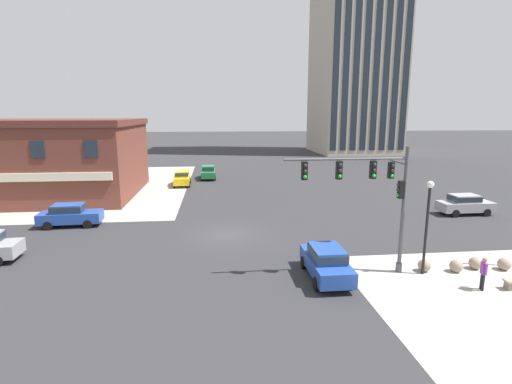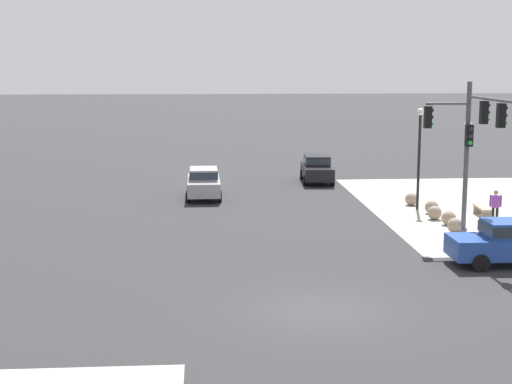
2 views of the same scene
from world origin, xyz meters
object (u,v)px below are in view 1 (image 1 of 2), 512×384
at_px(bollard_sphere_curb_c, 475,263).
at_px(car_main_southbound_near, 182,178).
at_px(car_main_northbound_far, 326,261).
at_px(bollard_sphere_curb_b, 456,266).
at_px(bollard_sphere_curb_d, 504,264).
at_px(pedestrian_near_bench, 483,272).
at_px(car_parked_curb, 208,172).
at_px(traffic_signal_main, 377,190).
at_px(car_cross_eastbound, 70,214).
at_px(street_lamp_corner_near, 428,216).
at_px(car_main_northbound_near, 465,204).
at_px(bollard_sphere_curb_a, 424,265).

bearing_deg(bollard_sphere_curb_c, car_main_southbound_near, 123.36).
relative_size(car_main_northbound_far, car_main_southbound_near, 0.99).
relative_size(bollard_sphere_curb_b, bollard_sphere_curb_d, 1.00).
distance_m(pedestrian_near_bench, car_parked_curb, 36.50).
relative_size(traffic_signal_main, bollard_sphere_curb_c, 9.92).
bearing_deg(bollard_sphere_curb_d, pedestrian_near_bench, -142.83).
xyz_separation_m(pedestrian_near_bench, car_main_northbound_far, (-7.01, 2.12, -0.02)).
bearing_deg(car_cross_eastbound, street_lamp_corner_near, -27.30).
height_order(street_lamp_corner_near, car_main_southbound_near, street_lamp_corner_near).
bearing_deg(bollard_sphere_curb_b, street_lamp_corner_near, -178.41).
distance_m(car_main_southbound_near, car_parked_curb, 5.31).
xyz_separation_m(bollard_sphere_curb_d, car_main_northbound_near, (5.26, 11.29, 0.58)).
relative_size(bollard_sphere_curb_c, car_cross_eastbound, 0.15).
relative_size(pedestrian_near_bench, car_main_northbound_far, 0.37).
bearing_deg(car_main_northbound_far, car_main_northbound_near, 36.84).
height_order(bollard_sphere_curb_d, car_parked_curb, car_parked_curb).
height_order(bollard_sphere_curb_a, bollard_sphere_curb_d, same).
distance_m(bollard_sphere_curb_a, street_lamp_corner_near, 2.84).
bearing_deg(bollard_sphere_curb_c, traffic_signal_main, 177.41).
bearing_deg(street_lamp_corner_near, car_parked_curb, 110.20).
xyz_separation_m(bollard_sphere_curb_d, car_cross_eastbound, (-26.22, 11.11, 0.58)).
distance_m(bollard_sphere_curb_a, pedestrian_near_bench, 2.92).
distance_m(bollard_sphere_curb_a, car_main_northbound_near, 14.65).
distance_m(car_main_northbound_far, car_parked_curb, 32.45).
bearing_deg(bollard_sphere_curb_b, car_main_northbound_far, -179.73).
distance_m(bollard_sphere_curb_a, car_cross_eastbound, 24.40).
bearing_deg(car_main_northbound_near, bollard_sphere_curb_a, -131.16).
bearing_deg(bollard_sphere_curb_c, bollard_sphere_curb_d, -11.21).
distance_m(traffic_signal_main, car_cross_eastbound, 22.08).
height_order(car_main_northbound_near, car_parked_curb, same).
height_order(bollard_sphere_curb_b, car_parked_curb, car_parked_curb).
xyz_separation_m(pedestrian_near_bench, street_lamp_corner_near, (-1.81, 2.10, 2.21)).
height_order(traffic_signal_main, car_main_southbound_near, traffic_signal_main).
xyz_separation_m(pedestrian_near_bench, car_main_northbound_near, (8.08, 13.42, -0.02)).
height_order(bollard_sphere_curb_a, car_main_southbound_near, car_main_southbound_near).
bearing_deg(car_parked_curb, bollard_sphere_curb_b, -66.83).
bearing_deg(bollard_sphere_curb_b, car_main_southbound_near, 121.17).
bearing_deg(car_main_northbound_far, pedestrian_near_bench, -16.79).
xyz_separation_m(bollard_sphere_curb_a, bollard_sphere_curb_b, (1.63, -0.25, 0.00)).
xyz_separation_m(car_main_northbound_far, car_main_southbound_near, (-9.45, 27.38, 0.00)).
xyz_separation_m(traffic_signal_main, street_lamp_corner_near, (2.53, -0.58, -1.31)).
height_order(pedestrian_near_bench, car_cross_eastbound, car_cross_eastbound).
bearing_deg(pedestrian_near_bench, bollard_sphere_curb_d, 37.17).
relative_size(traffic_signal_main, car_main_northbound_near, 1.51).
distance_m(bollard_sphere_curb_c, pedestrian_near_bench, 2.84).
bearing_deg(traffic_signal_main, bollard_sphere_curb_b, -6.85).
bearing_deg(car_main_northbound_near, pedestrian_near_bench, -121.04).
height_order(street_lamp_corner_near, car_main_northbound_near, street_lamp_corner_near).
bearing_deg(bollard_sphere_curb_c, car_cross_eastbound, 156.40).
bearing_deg(street_lamp_corner_near, car_main_northbound_near, 48.88).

